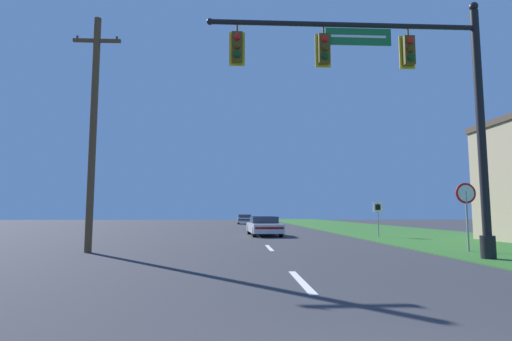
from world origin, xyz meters
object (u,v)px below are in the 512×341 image
at_px(signal_mast, 408,94).
at_px(utility_pole_near, 93,128).
at_px(far_car, 245,219).
at_px(car_ahead, 264,226).
at_px(stop_sign, 466,201).
at_px(route_sign_post, 378,211).

distance_m(signal_mast, utility_pole_near, 11.26).
bearing_deg(far_car, car_ahead, -88.54).
bearing_deg(car_ahead, utility_pole_near, -124.49).
bearing_deg(utility_pole_near, stop_sign, -2.97).
bearing_deg(far_car, utility_pole_near, -100.13).
xyz_separation_m(signal_mast, stop_sign, (3.05, 2.25, -3.34)).
xyz_separation_m(stop_sign, utility_pole_near, (-13.89, 0.72, 2.77)).
distance_m(signal_mast, route_sign_post, 11.93).
bearing_deg(far_car, route_sign_post, -75.87).
bearing_deg(stop_sign, route_sign_post, 91.18).
bearing_deg(far_car, signal_mast, -83.76).
height_order(car_ahead, far_car, same).
bearing_deg(route_sign_post, stop_sign, -88.82).
relative_size(route_sign_post, utility_pole_near, 0.23).
bearing_deg(stop_sign, signal_mast, -143.58).
height_order(car_ahead, route_sign_post, route_sign_post).
height_order(stop_sign, utility_pole_near, utility_pole_near).
distance_m(far_car, stop_sign, 38.00).
distance_m(signal_mast, far_car, 40.01).
bearing_deg(route_sign_post, far_car, 104.13).
bearing_deg(car_ahead, signal_mast, -74.79).
distance_m(signal_mast, car_ahead, 14.67).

